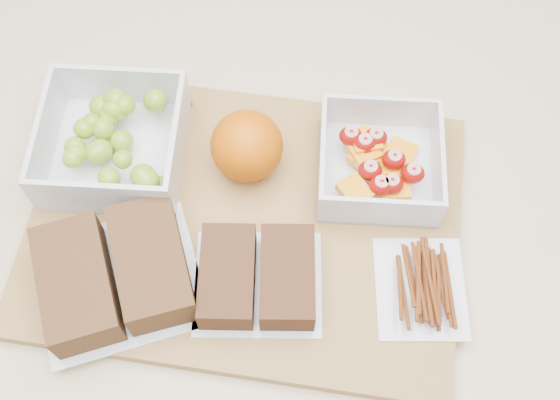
{
  "coord_description": "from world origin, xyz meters",
  "views": [
    {
      "loc": [
        0.02,
        -0.29,
        1.54
      ],
      "look_at": [
        0.0,
        0.02,
        0.93
      ],
      "focal_mm": 45.0,
      "sensor_mm": 36.0,
      "label": 1
    }
  ],
  "objects_px": {
    "pretzel_bag": "(422,285)",
    "orange": "(247,146)",
    "grape_container": "(114,141)",
    "fruit_container": "(378,164)",
    "cutting_board": "(245,223)",
    "sandwich_bag_center": "(258,277)",
    "sandwich_bag_left": "(115,274)"
  },
  "relations": [
    {
      "from": "cutting_board",
      "to": "grape_container",
      "type": "distance_m",
      "value": 0.15
    },
    {
      "from": "sandwich_bag_left",
      "to": "pretzel_bag",
      "type": "relative_size",
      "value": 1.75
    },
    {
      "from": "fruit_container",
      "to": "orange",
      "type": "distance_m",
      "value": 0.13
    },
    {
      "from": "cutting_board",
      "to": "sandwich_bag_left",
      "type": "height_order",
      "value": "sandwich_bag_left"
    },
    {
      "from": "grape_container",
      "to": "fruit_container",
      "type": "relative_size",
      "value": 1.16
    },
    {
      "from": "orange",
      "to": "grape_container",
      "type": "bearing_deg",
      "value": 178.1
    },
    {
      "from": "pretzel_bag",
      "to": "cutting_board",
      "type": "bearing_deg",
      "value": 160.16
    },
    {
      "from": "orange",
      "to": "pretzel_bag",
      "type": "distance_m",
      "value": 0.21
    },
    {
      "from": "cutting_board",
      "to": "grape_container",
      "type": "height_order",
      "value": "grape_container"
    },
    {
      "from": "cutting_board",
      "to": "sandwich_bag_center",
      "type": "relative_size",
      "value": 3.39
    },
    {
      "from": "grape_container",
      "to": "fruit_container",
      "type": "distance_m",
      "value": 0.26
    },
    {
      "from": "cutting_board",
      "to": "pretzel_bag",
      "type": "distance_m",
      "value": 0.18
    },
    {
      "from": "pretzel_bag",
      "to": "orange",
      "type": "bearing_deg",
      "value": 144.13
    },
    {
      "from": "fruit_container",
      "to": "cutting_board",
      "type": "bearing_deg",
      "value": -155.0
    },
    {
      "from": "grape_container",
      "to": "sandwich_bag_left",
      "type": "distance_m",
      "value": 0.14
    },
    {
      "from": "sandwich_bag_center",
      "to": "pretzel_bag",
      "type": "xyz_separation_m",
      "value": [
        0.15,
        0.0,
        -0.01
      ]
    },
    {
      "from": "sandwich_bag_center",
      "to": "pretzel_bag",
      "type": "distance_m",
      "value": 0.15
    },
    {
      "from": "grape_container",
      "to": "sandwich_bag_center",
      "type": "relative_size",
      "value": 1.11
    },
    {
      "from": "pretzel_bag",
      "to": "grape_container",
      "type": "bearing_deg",
      "value": 157.17
    },
    {
      "from": "sandwich_bag_center",
      "to": "pretzel_bag",
      "type": "height_order",
      "value": "sandwich_bag_center"
    },
    {
      "from": "sandwich_bag_left",
      "to": "pretzel_bag",
      "type": "height_order",
      "value": "sandwich_bag_left"
    },
    {
      "from": "cutting_board",
      "to": "fruit_container",
      "type": "bearing_deg",
      "value": 30.27
    },
    {
      "from": "sandwich_bag_center",
      "to": "cutting_board",
      "type": "bearing_deg",
      "value": 105.46
    },
    {
      "from": "cutting_board",
      "to": "fruit_container",
      "type": "xyz_separation_m",
      "value": [
        0.13,
        0.06,
        0.03
      ]
    },
    {
      "from": "cutting_board",
      "to": "pretzel_bag",
      "type": "relative_size",
      "value": 3.97
    },
    {
      "from": "grape_container",
      "to": "orange",
      "type": "bearing_deg",
      "value": -1.9
    },
    {
      "from": "fruit_container",
      "to": "orange",
      "type": "xyz_separation_m",
      "value": [
        -0.13,
        0.0,
        0.02
      ]
    },
    {
      "from": "fruit_container",
      "to": "sandwich_bag_center",
      "type": "distance_m",
      "value": 0.17
    },
    {
      "from": "cutting_board",
      "to": "sandwich_bag_left",
      "type": "bearing_deg",
      "value": -141.75
    },
    {
      "from": "cutting_board",
      "to": "sandwich_bag_left",
      "type": "relative_size",
      "value": 2.27
    },
    {
      "from": "grape_container",
      "to": "pretzel_bag",
      "type": "relative_size",
      "value": 1.3
    },
    {
      "from": "sandwich_bag_left",
      "to": "pretzel_bag",
      "type": "xyz_separation_m",
      "value": [
        0.28,
        0.01,
        -0.01
      ]
    }
  ]
}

